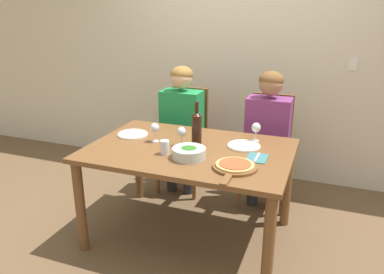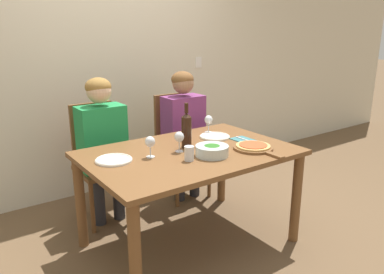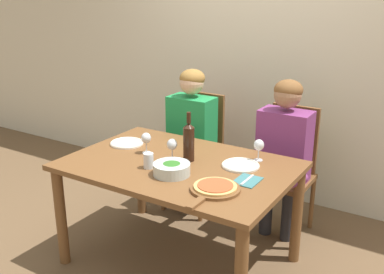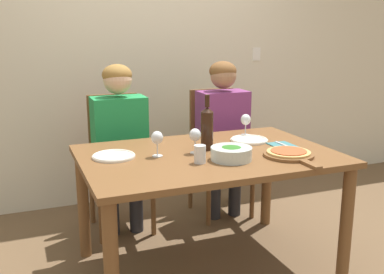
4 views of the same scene
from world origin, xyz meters
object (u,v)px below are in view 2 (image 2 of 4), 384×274
Objects in this scene: chair_right at (178,142)px; dinner_plate_left at (114,160)px; chair_left at (99,158)px; broccoli_bowl at (212,150)px; water_tumbler at (189,153)px; wine_glass_right at (209,121)px; wine_glass_centre at (179,138)px; person_woman at (103,137)px; wine_bottle at (186,130)px; pizza_on_board at (254,147)px; wine_glass_left at (150,143)px; fork_on_napkin at (243,140)px; dinner_plate_right at (215,136)px; person_man at (184,123)px.

chair_right is 1.26m from dinner_plate_left.
broccoli_bowl is (0.43, -1.03, 0.26)m from chair_left.
chair_right is 1.20m from water_tumbler.
wine_glass_right is 0.58m from wine_glass_centre.
chair_right reaches higher than wine_glass_centre.
wine_glass_right is at bearing -92.80° from chair_right.
chair_left is 4.04× the size of dinner_plate_left.
chair_right is 1.13m from broccoli_bowl.
wine_glass_right is (0.36, 0.51, 0.07)m from broccoli_bowl.
person_woman reaches higher than chair_right.
chair_right is 2.96× the size of wine_bottle.
person_woman reaches higher than chair_left.
pizza_on_board is 0.58m from wine_glass_right.
water_tumbler is (-0.55, -0.50, -0.05)m from wine_glass_right.
wine_glass_left is (0.24, -0.07, 0.10)m from dinner_plate_left.
wine_bottle is at bearing 168.27° from fork_on_napkin.
fork_on_napkin is (0.88, -0.75, 0.01)m from person_woman.
wine_bottle is 0.51m from fork_on_napkin.
chair_left is at bearing 135.29° from fork_on_napkin.
person_woman is at bearing 115.39° from broccoli_bowl.
person_woman is 6.90× the size of fork_on_napkin.
wine_glass_right is at bearing 31.65° from wine_bottle.
dinner_plate_left is at bearing 176.47° from wine_bottle.
water_tumbler reaches higher than fork_on_napkin.
fork_on_napkin is (0.10, 0.22, -0.01)m from pizza_on_board.
chair_left reaches higher than wine_glass_centre.
wine_glass_right is at bearing 21.29° from wine_glass_left.
broccoli_bowl is at bearing -56.41° from wine_glass_centre.
person_woman reaches higher than dinner_plate_right.
chair_right is 9.97× the size of water_tumbler.
chair_left is 0.94m from wine_bottle.
wine_glass_centre is at bearing -70.26° from chair_left.
dinner_plate_right is (-0.08, -0.56, 0.01)m from person_man.
wine_glass_left is at bearing 158.05° from pizza_on_board.
dinner_plate_right is 1.64× the size of wine_glass_left.
pizza_on_board is 0.56m from wine_glass_centre.
dinner_plate_right is at bearing 3.43° from dinner_plate_left.
wine_bottle reaches higher than water_tumbler.
water_tumbler is (0.42, -0.28, 0.04)m from dinner_plate_left.
water_tumbler is 0.65m from fork_on_napkin.
chair_left is 4.04× the size of dinner_plate_right.
person_woman is 0.77m from wine_bottle.
dinner_plate_right is (0.34, 0.09, -0.13)m from wine_bottle.
fork_on_napkin is (0.06, -0.87, 0.22)m from chair_right.
broccoli_bowl is at bearing 169.14° from pizza_on_board.
wine_glass_centre is at bearing 150.47° from pizza_on_board.
wine_glass_centre is at bearing -67.28° from person_woman.
person_man reaches higher than wine_bottle.
person_man is at bearing 94.35° from fork_on_napkin.
dinner_plate_left reaches higher than fork_on_napkin.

